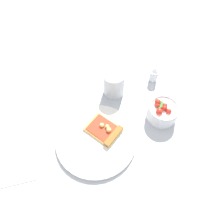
# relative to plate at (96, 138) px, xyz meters

# --- Properties ---
(ground_plane) EXTENTS (2.40, 2.40, 0.00)m
(ground_plane) POSITION_rel_plate_xyz_m (-0.03, 0.00, -0.01)
(ground_plane) COLOR #B2B7BC
(ground_plane) RESTS_ON ground
(plate) EXTENTS (0.28, 0.28, 0.01)m
(plate) POSITION_rel_plate_xyz_m (0.00, 0.00, 0.00)
(plate) COLOR white
(plate) RESTS_ON ground_plane
(pizza_slice_main) EXTENTS (0.14, 0.13, 0.02)m
(pizza_slice_main) POSITION_rel_plate_xyz_m (-0.03, -0.03, 0.01)
(pizza_slice_main) COLOR #E5B256
(pizza_slice_main) RESTS_ON plate
(salad_bowl) EXTENTS (0.11, 0.11, 0.08)m
(salad_bowl) POSITION_rel_plate_xyz_m (-0.22, -0.13, 0.03)
(salad_bowl) COLOR white
(salad_bowl) RESTS_ON ground_plane
(soda_glass) EXTENTS (0.08, 0.08, 0.10)m
(soda_glass) POSITION_rel_plate_xyz_m (-0.04, -0.21, 0.04)
(soda_glass) COLOR silver
(soda_glass) RESTS_ON ground_plane
(paper_napkin) EXTENTS (0.16, 0.15, 0.00)m
(paper_napkin) POSITION_rel_plate_xyz_m (0.24, 0.13, -0.01)
(paper_napkin) COLOR silver
(paper_napkin) RESTS_ON ground_plane
(pepper_shaker) EXTENTS (0.03, 0.03, 0.06)m
(pepper_shaker) POSITION_rel_plate_xyz_m (-0.18, -0.30, 0.02)
(pepper_shaker) COLOR silver
(pepper_shaker) RESTS_ON ground_plane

